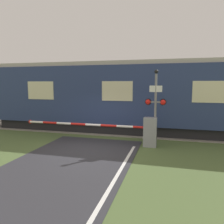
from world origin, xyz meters
TOP-DOWN VIEW (x-y plane):
  - ground_plane at (0.00, 0.00)m, footprint 80.00×80.00m
  - track_bed at (0.00, 4.28)m, footprint 36.00×3.20m
  - train at (0.69, 4.28)m, footprint 17.30×2.91m
  - crossing_barrier at (2.10, 1.26)m, footprint 6.82×0.44m
  - signal_post at (2.87, 1.36)m, footprint 0.98×0.26m

SIDE VIEW (x-z plane):
  - ground_plane at x=0.00m, z-range 0.00..0.00m
  - track_bed at x=0.00m, z-range -0.04..0.09m
  - crossing_barrier at x=2.10m, z-range 0.04..1.41m
  - signal_post at x=2.87m, z-range 0.25..3.81m
  - train at x=0.69m, z-range 0.05..4.25m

